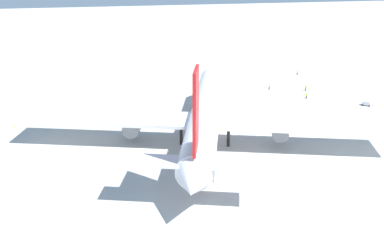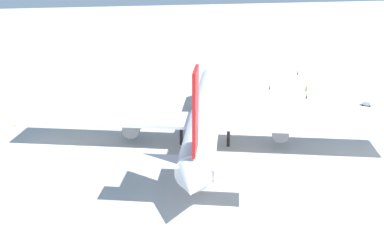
{
  "view_description": "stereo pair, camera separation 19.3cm",
  "coord_description": "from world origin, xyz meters",
  "px_view_note": "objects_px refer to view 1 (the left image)",
  "views": [
    {
      "loc": [
        -84.34,
        21.14,
        38.32
      ],
      "look_at": [
        -3.46,
        3.85,
        7.62
      ],
      "focal_mm": 39.13,
      "sensor_mm": 36.0,
      "label": 1
    },
    {
      "loc": [
        -84.38,
        20.95,
        38.32
      ],
      "look_at": [
        -3.46,
        3.85,
        7.62
      ],
      "focal_mm": 39.13,
      "sensor_mm": 36.0,
      "label": 2
    }
  ],
  "objects_px": {
    "ground_worker_1": "(306,88)",
    "ground_worker_2": "(269,87)",
    "airliner": "(205,115)",
    "ground_worker_3": "(297,73)",
    "baggage_cart_0": "(366,103)",
    "traffic_cone_2": "(14,125)",
    "ground_worker_0": "(306,96)"
  },
  "relations": [
    {
      "from": "ground_worker_1",
      "to": "ground_worker_2",
      "type": "relative_size",
      "value": 0.98
    },
    {
      "from": "airliner",
      "to": "ground_worker_3",
      "type": "distance_m",
      "value": 68.45
    },
    {
      "from": "ground_worker_1",
      "to": "ground_worker_2",
      "type": "height_order",
      "value": "ground_worker_2"
    },
    {
      "from": "baggage_cart_0",
      "to": "ground_worker_1",
      "type": "distance_m",
      "value": 19.4
    },
    {
      "from": "ground_worker_2",
      "to": "traffic_cone_2",
      "type": "relative_size",
      "value": 3.19
    },
    {
      "from": "airliner",
      "to": "ground_worker_0",
      "type": "bearing_deg",
      "value": -56.34
    },
    {
      "from": "ground_worker_1",
      "to": "ground_worker_3",
      "type": "height_order",
      "value": "ground_worker_1"
    },
    {
      "from": "ground_worker_0",
      "to": "ground_worker_2",
      "type": "distance_m",
      "value": 13.15
    },
    {
      "from": "ground_worker_2",
      "to": "ground_worker_0",
      "type": "bearing_deg",
      "value": -147.05
    },
    {
      "from": "ground_worker_1",
      "to": "ground_worker_3",
      "type": "xyz_separation_m",
      "value": [
        18.64,
        -5.98,
        -0.04
      ]
    },
    {
      "from": "traffic_cone_2",
      "to": "airliner",
      "type": "bearing_deg",
      "value": -113.68
    },
    {
      "from": "ground_worker_3",
      "to": "traffic_cone_2",
      "type": "xyz_separation_m",
      "value": [
        -31.23,
        89.54,
        -0.56
      ]
    },
    {
      "from": "airliner",
      "to": "baggage_cart_0",
      "type": "bearing_deg",
      "value": -73.27
    },
    {
      "from": "ground_worker_0",
      "to": "ground_worker_2",
      "type": "bearing_deg",
      "value": 32.95
    },
    {
      "from": "baggage_cart_0",
      "to": "ground_worker_2",
      "type": "xyz_separation_m",
      "value": [
        20.4,
        20.71,
        0.2
      ]
    },
    {
      "from": "baggage_cart_0",
      "to": "ground_worker_2",
      "type": "height_order",
      "value": "ground_worker_2"
    },
    {
      "from": "baggage_cart_0",
      "to": "traffic_cone_2",
      "type": "distance_m",
      "value": 93.83
    },
    {
      "from": "ground_worker_3",
      "to": "traffic_cone_2",
      "type": "bearing_deg",
      "value": 109.23
    },
    {
      "from": "ground_worker_0",
      "to": "baggage_cart_0",
      "type": "bearing_deg",
      "value": -124.63
    },
    {
      "from": "ground_worker_0",
      "to": "ground_worker_1",
      "type": "height_order",
      "value": "ground_worker_1"
    },
    {
      "from": "baggage_cart_0",
      "to": "ground_worker_0",
      "type": "xyz_separation_m",
      "value": [
        9.36,
        13.55,
        0.17
      ]
    },
    {
      "from": "ground_worker_0",
      "to": "ground_worker_1",
      "type": "xyz_separation_m",
      "value": [
        7.14,
        -3.36,
        0.01
      ]
    },
    {
      "from": "ground_worker_1",
      "to": "ground_worker_3",
      "type": "bearing_deg",
      "value": -17.79
    },
    {
      "from": "ground_worker_1",
      "to": "traffic_cone_2",
      "type": "height_order",
      "value": "ground_worker_1"
    },
    {
      "from": "ground_worker_2",
      "to": "airliner",
      "type": "bearing_deg",
      "value": 140.18
    },
    {
      "from": "airliner",
      "to": "traffic_cone_2",
      "type": "bearing_deg",
      "value": 66.32
    },
    {
      "from": "ground_worker_1",
      "to": "traffic_cone_2",
      "type": "bearing_deg",
      "value": 98.57
    },
    {
      "from": "ground_worker_2",
      "to": "ground_worker_1",
      "type": "bearing_deg",
      "value": -110.33
    },
    {
      "from": "ground_worker_0",
      "to": "airliner",
      "type": "bearing_deg",
      "value": 123.66
    },
    {
      "from": "baggage_cart_0",
      "to": "ground_worker_3",
      "type": "relative_size",
      "value": 1.69
    },
    {
      "from": "ground_worker_1",
      "to": "baggage_cart_0",
      "type": "bearing_deg",
      "value": -148.31
    },
    {
      "from": "ground_worker_0",
      "to": "ground_worker_1",
      "type": "bearing_deg",
      "value": -25.2
    }
  ]
}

